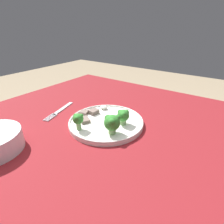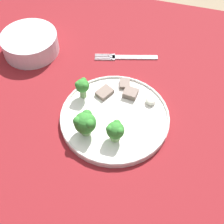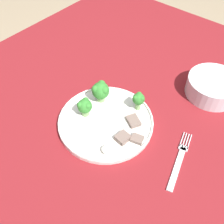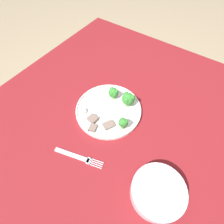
{
  "view_description": "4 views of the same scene",
  "coord_description": "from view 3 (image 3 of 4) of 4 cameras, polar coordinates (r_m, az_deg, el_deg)",
  "views": [
    {
      "loc": [
        -0.31,
        0.32,
        1.06
      ],
      "look_at": [
        0.01,
        -0.13,
        0.78
      ],
      "focal_mm": 28.0,
      "sensor_mm": 36.0,
      "label": 1
    },
    {
      "loc": [
        -0.41,
        -0.22,
        1.35
      ],
      "look_at": [
        0.02,
        -0.1,
        0.77
      ],
      "focal_mm": 50.0,
      "sensor_mm": 36.0,
      "label": 2
    },
    {
      "loc": [
        0.33,
        -0.45,
        1.31
      ],
      "look_at": [
        0.03,
        -0.1,
        0.78
      ],
      "focal_mm": 42.0,
      "sensor_mm": 36.0,
      "label": 3
    },
    {
      "loc": [
        0.35,
        0.14,
        1.32
      ],
      "look_at": [
        0.03,
        -0.08,
        0.76
      ],
      "focal_mm": 28.0,
      "sensor_mm": 36.0,
      "label": 4
    }
  ],
  "objects": [
    {
      "name": "sauce_dollop",
      "position": [
        0.66,
        -1.16,
        -8.17
      ],
      "size": [
        0.03,
        0.03,
        0.02
      ],
      "color": "silver",
      "rests_on": "dinner_plate"
    },
    {
      "name": "table",
      "position": [
        0.87,
        2.34,
        -1.2
      ],
      "size": [
        1.1,
        1.19,
        0.73
      ],
      "color": "maroon",
      "rests_on": "ground_plane"
    },
    {
      "name": "fork",
      "position": [
        0.69,
        14.42,
        -10.2
      ],
      "size": [
        0.07,
        0.18,
        0.0
      ],
      "color": "silver",
      "rests_on": "table"
    },
    {
      "name": "cream_bowl",
      "position": [
        0.86,
        21.1,
        5.11
      ],
      "size": [
        0.16,
        0.16,
        0.06
      ],
      "color": "silver",
      "rests_on": "table"
    },
    {
      "name": "meat_slice_middle_slice",
      "position": [
        0.72,
        4.68,
        -1.95
      ],
      "size": [
        0.05,
        0.05,
        0.01
      ],
      "color": "#756056",
      "rests_on": "dinner_plate"
    },
    {
      "name": "ground_plane",
      "position": [
        1.42,
        1.5,
        -18.0
      ],
      "size": [
        8.0,
        8.0,
        0.0
      ],
      "primitive_type": "plane",
      "color": "#9E896B"
    },
    {
      "name": "broccoli_floret_back_left",
      "position": [
        0.75,
        -2.49,
        4.7
      ],
      "size": [
        0.05,
        0.05,
        0.06
      ],
      "color": "#7FA866",
      "rests_on": "dinner_plate"
    },
    {
      "name": "broccoli_floret_near_rim_left",
      "position": [
        0.72,
        -5.95,
        1.27
      ],
      "size": [
        0.04,
        0.04,
        0.05
      ],
      "color": "#7FA866",
      "rests_on": "dinner_plate"
    },
    {
      "name": "broccoli_floret_center_left",
      "position": [
        0.74,
        5.8,
        2.76
      ],
      "size": [
        0.04,
        0.03,
        0.06
      ],
      "color": "#7FA866",
      "rests_on": "dinner_plate"
    },
    {
      "name": "meat_slice_front_slice",
      "position": [
        0.68,
        2.34,
        -5.63
      ],
      "size": [
        0.03,
        0.04,
        0.02
      ],
      "color": "#756056",
      "rests_on": "dinner_plate"
    },
    {
      "name": "dinner_plate",
      "position": [
        0.73,
        -1.37,
        -2.05
      ],
      "size": [
        0.27,
        0.27,
        0.02
      ],
      "color": "white",
      "rests_on": "table"
    },
    {
      "name": "meat_slice_rear_slice",
      "position": [
        0.69,
        5.49,
        -5.86
      ],
      "size": [
        0.04,
        0.03,
        0.01
      ],
      "color": "#756056",
      "rests_on": "dinner_plate"
    }
  ]
}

